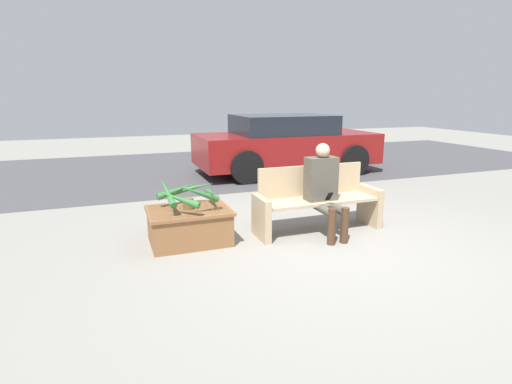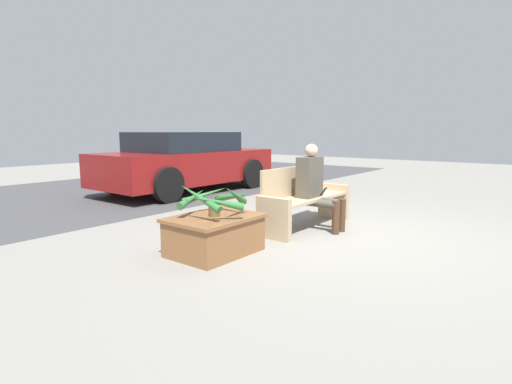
% 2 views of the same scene
% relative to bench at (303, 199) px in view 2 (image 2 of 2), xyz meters
% --- Properties ---
extents(ground_plane, '(30.00, 30.00, 0.00)m').
position_rel_bench_xyz_m(ground_plane, '(-0.10, -0.66, -0.42)').
color(ground_plane, gray).
extents(road_surface, '(20.00, 6.00, 0.01)m').
position_rel_bench_xyz_m(road_surface, '(-0.10, 5.43, -0.42)').
color(road_surface, '#424244').
rests_on(road_surface, ground_plane).
extents(bench, '(1.77, 0.51, 0.89)m').
position_rel_bench_xyz_m(bench, '(0.00, 0.00, 0.00)').
color(bench, tan).
rests_on(bench, ground_plane).
extents(person_seated, '(0.41, 0.64, 1.22)m').
position_rel_bench_xyz_m(person_seated, '(-0.00, -0.19, 0.24)').
color(person_seated, '#4C473D').
rests_on(person_seated, ground_plane).
extents(planter_box, '(1.02, 0.78, 0.44)m').
position_rel_bench_xyz_m(planter_box, '(-1.75, 0.12, -0.18)').
color(planter_box, brown).
rests_on(planter_box, ground_plane).
extents(potted_plant, '(0.82, 0.84, 0.41)m').
position_rel_bench_xyz_m(potted_plant, '(-1.76, 0.12, 0.23)').
color(potted_plant, brown).
rests_on(potted_plant, planter_box).
extents(parked_car, '(4.27, 1.98, 1.38)m').
position_rel_bench_xyz_m(parked_car, '(1.36, 4.02, 0.28)').
color(parked_car, maroon).
rests_on(parked_car, ground_plane).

